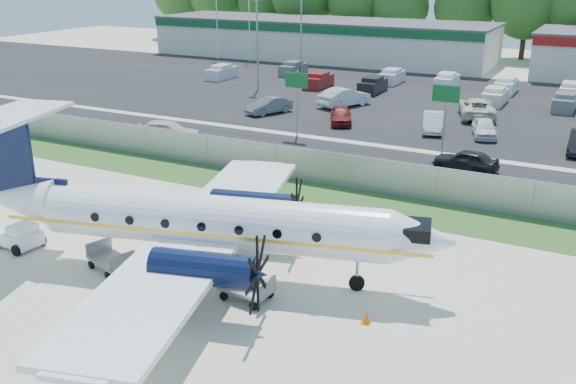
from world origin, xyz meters
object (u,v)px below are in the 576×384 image
at_px(aircraft, 204,220).
at_px(baggage_cart_near, 111,259).
at_px(baggage_cart_far, 247,288).
at_px(pushback_tug, 19,236).

height_order(aircraft, baggage_cart_near, aircraft).
bearing_deg(baggage_cart_far, aircraft, 157.75).
bearing_deg(pushback_tug, aircraft, 10.37).
bearing_deg(aircraft, baggage_cart_near, -157.95).
bearing_deg(baggage_cart_near, pushback_tug, -178.57).
bearing_deg(aircraft, baggage_cart_far, -22.25).
bearing_deg(pushback_tug, baggage_cart_near, 1.43).
distance_m(baggage_cart_near, baggage_cart_far, 6.47).
bearing_deg(aircraft, pushback_tug, -169.63).
height_order(aircraft, pushback_tug, aircraft).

